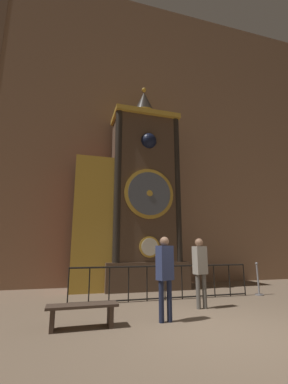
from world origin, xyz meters
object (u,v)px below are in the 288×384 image
Objects in this scene: visitor_near at (165,270)px; visitor_far at (200,265)px; visitor_bench at (82,311)px; clock_tower at (133,200)px; stanchion_post at (258,284)px.

visitor_far reaches higher than visitor_near.
clock_tower is at bearing 64.97° from visitor_bench.
visitor_far is 3.23m from visitor_bench.
visitor_far is 3.11m from stanchion_post.
visitor_bench is (-5.78, -2.08, -0.02)m from stanchion_post.
visitor_far reaches higher than visitor_bench.
stanchion_post is at bearing 19.81° from visitor_bench.
clock_tower reaches higher than visitor_near.
clock_tower is at bearing 147.70° from stanchion_post.
visitor_bench is (-3.02, -0.85, -0.75)m from visitor_far.
visitor_far is 1.69× the size of stanchion_post.
visitor_bench is (-2.07, -4.43, -3.10)m from clock_tower.
visitor_near reaches higher than stanchion_post.
visitor_far is (0.95, -3.58, -2.35)m from clock_tower.
visitor_near is at bearing -94.73° from clock_tower.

